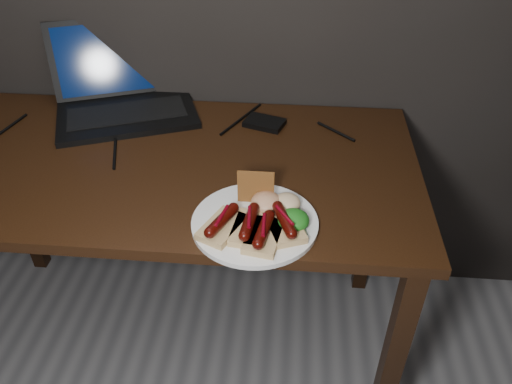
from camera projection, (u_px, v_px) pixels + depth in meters
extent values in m
cube|color=black|center=(157.00, 164.00, 1.35)|extent=(1.40, 0.70, 0.03)
cube|color=black|center=(392.00, 361.00, 1.29)|extent=(0.05, 0.05, 0.72)
cube|color=black|center=(18.00, 194.00, 1.86)|extent=(0.05, 0.05, 0.72)
cube|color=black|center=(370.00, 214.00, 1.77)|extent=(0.05, 0.05, 0.72)
cube|color=black|center=(127.00, 115.00, 1.52)|extent=(0.47, 0.38, 0.02)
cube|color=black|center=(127.00, 112.00, 1.51)|extent=(0.38, 0.26, 0.00)
cube|color=black|center=(117.00, 57.00, 1.57)|extent=(0.42, 0.23, 0.23)
cube|color=#062041|center=(117.00, 57.00, 1.57)|extent=(0.37, 0.20, 0.20)
cube|color=black|center=(264.00, 123.00, 1.49)|extent=(0.13, 0.11, 0.02)
cylinder|color=black|center=(115.00, 151.00, 1.37)|extent=(0.06, 0.18, 0.01)
cylinder|color=black|center=(241.00, 119.00, 1.51)|extent=(0.11, 0.20, 0.01)
cylinder|color=black|center=(336.00, 131.00, 1.45)|extent=(0.11, 0.10, 0.01)
cylinder|color=black|center=(4.00, 130.00, 1.46)|extent=(0.05, 0.20, 0.01)
cylinder|color=white|center=(255.00, 223.00, 1.12)|extent=(0.36, 0.36, 0.01)
cube|color=#DAC480|center=(222.00, 227.00, 1.09)|extent=(0.11, 0.13, 0.02)
cylinder|color=#470904|center=(222.00, 220.00, 1.08)|extent=(0.06, 0.10, 0.02)
sphere|color=#470904|center=(210.00, 233.00, 1.05)|extent=(0.03, 0.02, 0.02)
sphere|color=#470904|center=(234.00, 208.00, 1.11)|extent=(0.03, 0.02, 0.02)
cylinder|color=#5F040F|center=(222.00, 216.00, 1.07)|extent=(0.02, 0.07, 0.01)
cube|color=#DAC480|center=(249.00, 229.00, 1.09)|extent=(0.08, 0.12, 0.02)
cylinder|color=#470904|center=(249.00, 221.00, 1.07)|extent=(0.04, 0.10, 0.02)
sphere|color=#470904|center=(244.00, 236.00, 1.04)|extent=(0.03, 0.02, 0.02)
sphere|color=#470904|center=(254.00, 208.00, 1.11)|extent=(0.03, 0.02, 0.02)
cylinder|color=#5F040F|center=(249.00, 217.00, 1.07)|extent=(0.01, 0.07, 0.01)
cube|color=#DAC480|center=(284.00, 227.00, 1.09)|extent=(0.11, 0.13, 0.02)
cylinder|color=#470904|center=(284.00, 220.00, 1.08)|extent=(0.06, 0.10, 0.02)
sphere|color=#470904|center=(292.00, 234.00, 1.04)|extent=(0.03, 0.02, 0.02)
sphere|color=#470904|center=(278.00, 206.00, 1.12)|extent=(0.03, 0.02, 0.02)
cylinder|color=#5F040F|center=(285.00, 215.00, 1.07)|extent=(0.04, 0.06, 0.01)
cube|color=#DAC480|center=(264.00, 236.00, 1.07)|extent=(0.09, 0.13, 0.02)
cylinder|color=#470904|center=(264.00, 229.00, 1.05)|extent=(0.04, 0.10, 0.02)
sphere|color=#470904|center=(258.00, 244.00, 1.02)|extent=(0.03, 0.02, 0.02)
sphere|color=#470904|center=(269.00, 215.00, 1.09)|extent=(0.03, 0.02, 0.02)
cylinder|color=#5F040F|center=(264.00, 225.00, 1.05)|extent=(0.01, 0.07, 0.01)
cube|color=#A6652D|center=(256.00, 187.00, 1.15)|extent=(0.08, 0.01, 0.08)
ellipsoid|color=#196113|center=(293.00, 220.00, 1.09)|extent=(0.07, 0.07, 0.04)
ellipsoid|color=#A32610|center=(266.00, 202.00, 1.14)|extent=(0.07, 0.07, 0.04)
ellipsoid|color=silver|center=(287.00, 203.00, 1.14)|extent=(0.06, 0.06, 0.04)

